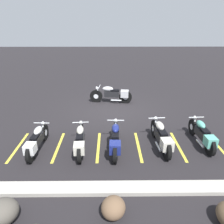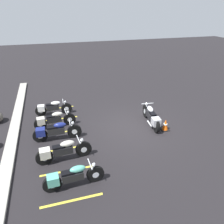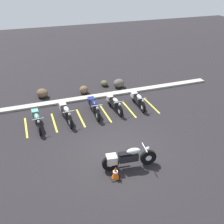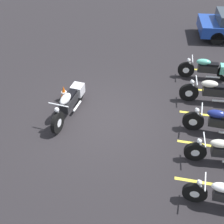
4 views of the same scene
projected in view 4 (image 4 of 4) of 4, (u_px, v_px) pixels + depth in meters
ground at (99, 118)px, 10.68m from camera, size 60.00×60.00×0.00m
motorcycle_silver_featured at (70, 102)px, 10.57m from camera, size 2.41×0.72×0.95m
parked_bike_0 at (209, 69)px, 12.33m from camera, size 0.62×2.19×0.86m
parked_bike_1 at (216, 92)px, 11.07m from camera, size 0.65×2.31×0.91m
parked_bike_2 at (224, 123)px, 9.77m from camera, size 0.64×2.29×0.90m
traffic_cone at (64, 94)px, 11.31m from camera, size 0.40×0.40×0.61m
stall_line_0 at (208, 71)px, 13.08m from camera, size 0.10×2.10×0.00m
stall_line_1 at (209, 91)px, 11.93m from camera, size 0.10×2.10×0.00m
stall_line_2 at (210, 115)px, 10.79m from camera, size 0.10×2.10×0.00m
stall_line_3 at (212, 146)px, 9.64m from camera, size 0.10×2.10×0.00m
stall_line_4 at (213, 184)px, 8.49m from camera, size 0.10×2.10×0.00m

